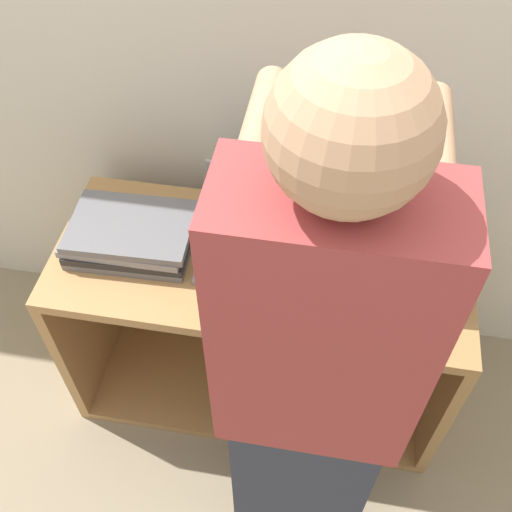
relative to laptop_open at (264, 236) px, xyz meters
The scene contains 8 objects.
ground_plane 0.85m from the laptop_open, 90.00° to the right, with size 12.00×12.00×0.00m, color gray.
wall_back 0.53m from the laptop_open, 90.00° to the left, with size 8.00×0.05×2.40m.
cart 0.42m from the laptop_open, 90.00° to the left, with size 1.28×0.56×0.73m.
laptop_open is the anchor object (origin of this frame).
laptop_stack_left 0.41m from the laptop_open, behind, with size 0.39×0.27×0.10m.
laptop_stack_right 0.40m from the laptop_open, ahead, with size 0.39×0.27×0.12m.
person 0.62m from the laptop_open, 70.82° to the right, with size 0.40×0.54×1.78m.
inventory_tag 0.42m from the laptop_open, 16.32° to the right, with size 0.06×0.02×0.01m.
Camera 1 is at (0.18, -0.88, 2.14)m, focal length 42.00 mm.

